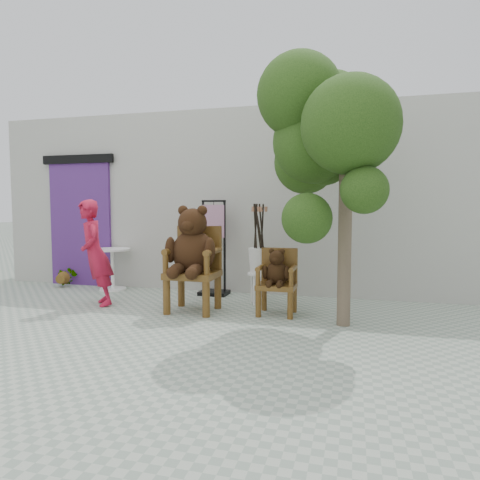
{
  "coord_description": "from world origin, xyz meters",
  "views": [
    {
      "loc": [
        1.74,
        -4.1,
        1.4
      ],
      "look_at": [
        0.23,
        1.59,
        0.95
      ],
      "focal_mm": 32.0,
      "sensor_mm": 36.0,
      "label": 1
    }
  ],
  "objects_px": {
    "display_stand": "(214,259)",
    "tree": "(322,128)",
    "chair_big": "(193,252)",
    "chair_small": "(277,275)",
    "person": "(95,253)",
    "stool_bucket": "(259,260)",
    "cafe_table": "(112,264)"
  },
  "relations": [
    {
      "from": "chair_big",
      "to": "display_stand",
      "type": "relative_size",
      "value": 0.94
    },
    {
      "from": "chair_big",
      "to": "cafe_table",
      "type": "height_order",
      "value": "chair_big"
    },
    {
      "from": "person",
      "to": "tree",
      "type": "relative_size",
      "value": 0.47
    },
    {
      "from": "cafe_table",
      "to": "person",
      "type": "bearing_deg",
      "value": -69.52
    },
    {
      "from": "chair_small",
      "to": "cafe_table",
      "type": "relative_size",
      "value": 1.23
    },
    {
      "from": "person",
      "to": "stool_bucket",
      "type": "bearing_deg",
      "value": 67.1
    },
    {
      "from": "cafe_table",
      "to": "display_stand",
      "type": "xyz_separation_m",
      "value": [
        1.79,
        0.06,
        0.14
      ]
    },
    {
      "from": "tree",
      "to": "person",
      "type": "bearing_deg",
      "value": 179.16
    },
    {
      "from": "chair_small",
      "to": "cafe_table",
      "type": "height_order",
      "value": "chair_small"
    },
    {
      "from": "person",
      "to": "tree",
      "type": "distance_m",
      "value": 3.52
    },
    {
      "from": "cafe_table",
      "to": "display_stand",
      "type": "distance_m",
      "value": 1.8
    },
    {
      "from": "chair_small",
      "to": "stool_bucket",
      "type": "xyz_separation_m",
      "value": [
        -0.36,
        0.52,
        0.12
      ]
    },
    {
      "from": "person",
      "to": "stool_bucket",
      "type": "height_order",
      "value": "person"
    },
    {
      "from": "tree",
      "to": "stool_bucket",
      "type": "bearing_deg",
      "value": 140.9
    },
    {
      "from": "person",
      "to": "cafe_table",
      "type": "height_order",
      "value": "person"
    },
    {
      "from": "stool_bucket",
      "to": "tree",
      "type": "xyz_separation_m",
      "value": [
        0.93,
        -0.76,
        1.7
      ]
    },
    {
      "from": "cafe_table",
      "to": "stool_bucket",
      "type": "bearing_deg",
      "value": -8.5
    },
    {
      "from": "stool_bucket",
      "to": "cafe_table",
      "type": "bearing_deg",
      "value": 171.5
    },
    {
      "from": "chair_big",
      "to": "chair_small",
      "type": "distance_m",
      "value": 1.16
    },
    {
      "from": "display_stand",
      "to": "stool_bucket",
      "type": "relative_size",
      "value": 1.04
    },
    {
      "from": "chair_small",
      "to": "person",
      "type": "height_order",
      "value": "person"
    },
    {
      "from": "display_stand",
      "to": "chair_big",
      "type": "bearing_deg",
      "value": -84.99
    },
    {
      "from": "chair_big",
      "to": "stool_bucket",
      "type": "height_order",
      "value": "stool_bucket"
    },
    {
      "from": "display_stand",
      "to": "chair_small",
      "type": "bearing_deg",
      "value": -38.02
    },
    {
      "from": "chair_big",
      "to": "cafe_table",
      "type": "distance_m",
      "value": 2.17
    },
    {
      "from": "chair_small",
      "to": "person",
      "type": "distance_m",
      "value": 2.59
    },
    {
      "from": "chair_big",
      "to": "tree",
      "type": "distance_m",
      "value": 2.28
    },
    {
      "from": "stool_bucket",
      "to": "tree",
      "type": "distance_m",
      "value": 2.08
    },
    {
      "from": "stool_bucket",
      "to": "tree",
      "type": "height_order",
      "value": "tree"
    },
    {
      "from": "display_stand",
      "to": "tree",
      "type": "distance_m",
      "value": 2.77
    },
    {
      "from": "display_stand",
      "to": "tree",
      "type": "height_order",
      "value": "tree"
    },
    {
      "from": "chair_big",
      "to": "stool_bucket",
      "type": "distance_m",
      "value": 1.01
    }
  ]
}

